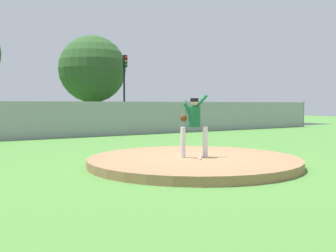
# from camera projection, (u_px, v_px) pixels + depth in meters

# --- Properties ---
(ground_plane) EXTENTS (80.00, 80.00, 0.00)m
(ground_plane) POSITION_uv_depth(u_px,v_px,m) (102.00, 145.00, 15.28)
(ground_plane) COLOR #4C8438
(asphalt_strip) EXTENTS (44.00, 7.00, 0.01)m
(asphalt_strip) POSITION_uv_depth(u_px,v_px,m) (43.00, 132.00, 22.42)
(asphalt_strip) COLOR #2B2B2D
(asphalt_strip) RESTS_ON ground_plane
(pitchers_mound) EXTENTS (5.51, 5.51, 0.21)m
(pitchers_mound) POSITION_uv_depth(u_px,v_px,m) (194.00, 161.00, 10.24)
(pitchers_mound) COLOR #99704C
(pitchers_mound) RESTS_ON ground_plane
(pitcher_youth) EXTENTS (0.79, 0.36, 1.65)m
(pitcher_youth) POSITION_uv_depth(u_px,v_px,m) (194.00, 121.00, 10.16)
(pitcher_youth) COLOR silver
(pitcher_youth) RESTS_ON pitchers_mound
(baseball) EXTENTS (0.07, 0.07, 0.07)m
(baseball) POSITION_uv_depth(u_px,v_px,m) (200.00, 158.00, 9.73)
(baseball) COLOR white
(baseball) RESTS_ON pitchers_mound
(chainlink_fence) EXTENTS (34.29, 0.07, 1.83)m
(chainlink_fence) POSITION_uv_depth(u_px,v_px,m) (68.00, 120.00, 18.59)
(chainlink_fence) COLOR gray
(chainlink_fence) RESTS_ON ground_plane
(parked_car_white) EXTENTS (1.93, 4.42, 1.65)m
(parked_car_white) POSITION_uv_depth(u_px,v_px,m) (71.00, 118.00, 22.83)
(parked_car_white) COLOR silver
(parked_car_white) RESTS_ON ground_plane
(traffic_light_far) EXTENTS (0.28, 0.46, 5.29)m
(traffic_light_far) POSITION_uv_depth(u_px,v_px,m) (125.00, 78.00, 29.70)
(traffic_light_far) COLOR black
(traffic_light_far) RESTS_ON ground_plane
(tree_broad_right) EXTENTS (5.56, 5.56, 7.29)m
(tree_broad_right) POSITION_uv_depth(u_px,v_px,m) (92.00, 69.00, 32.63)
(tree_broad_right) COLOR #4C331E
(tree_broad_right) RESTS_ON ground_plane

